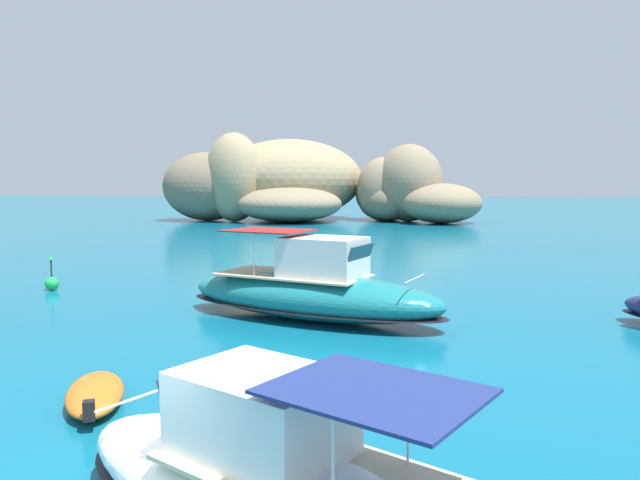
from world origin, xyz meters
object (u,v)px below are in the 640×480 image
(motorboat_teal, at_px, (312,291))
(islet_large, at_px, (275,183))
(islet_small, at_px, (404,192))
(dinghy_tender, at_px, (95,394))
(channel_buoy, at_px, (52,282))

(motorboat_teal, bearing_deg, islet_large, 105.08)
(islet_large, bearing_deg, islet_small, -1.68)
(dinghy_tender, bearing_deg, channel_buoy, 127.12)
(motorboat_teal, xyz_separation_m, dinghy_tender, (-2.97, -8.07, -0.69))
(dinghy_tender, relative_size, channel_buoy, 1.90)
(islet_large, bearing_deg, motorboat_teal, -74.92)
(motorboat_teal, height_order, channel_buoy, motorboat_teal)
(islet_large, bearing_deg, dinghy_tender, -79.60)
(motorboat_teal, relative_size, channel_buoy, 6.48)
(islet_small, distance_m, channel_buoy, 49.94)
(islet_large, relative_size, channel_buoy, 18.60)
(motorboat_teal, bearing_deg, channel_buoy, 163.92)
(islet_small, xyz_separation_m, dinghy_tender, (-4.80, -59.42, -3.19))
(motorboat_teal, distance_m, channel_buoy, 12.10)
(channel_buoy, bearing_deg, islet_small, 74.36)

